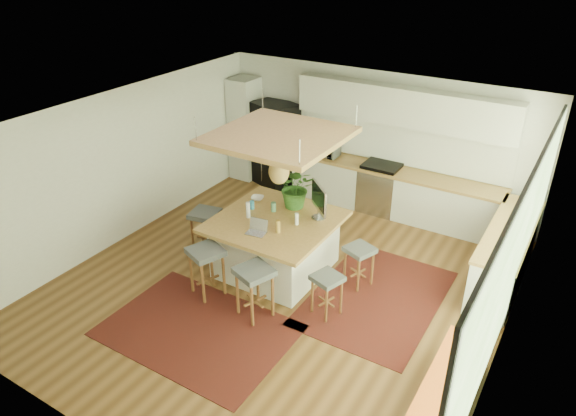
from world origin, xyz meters
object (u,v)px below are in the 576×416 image
Objects in this scene: fridge at (275,144)px; stool_near_left at (207,274)px; stool_right_front at (327,293)px; island_plant at (296,192)px; microwave at (327,148)px; stool_right_back at (359,265)px; laptop at (256,227)px; monitor at (319,204)px; stool_left_side at (206,233)px; island at (276,245)px; stool_near_right at (255,295)px.

fridge reaches higher than stool_near_left.
island_plant reaches higher than stool_right_front.
stool_right_front is at bearing -60.20° from microwave.
laptop is (-1.36, -0.84, 0.70)m from stool_right_back.
stool_right_front is at bearing -95.59° from stool_right_back.
laptop reaches higher than stool_near_left.
stool_right_front is at bearing -12.28° from monitor.
island_plant is (1.40, 0.70, 0.86)m from stool_left_side.
stool_left_side is 3.17m from microwave.
island is 2.74× the size of stool_right_back.
stool_right_back is at bearing 57.18° from stool_near_right.
island is at bearing 80.13° from laptop.
stool_near_left is 1.27× the size of monitor.
microwave is (-0.04, 3.95, 0.74)m from stool_near_left.
island_plant is (-0.50, 0.15, 0.02)m from monitor.
island reaches higher than stool_near_left.
microwave reaches higher than stool_near_right.
laptop is (0.51, 0.59, 0.70)m from stool_near_left.
stool_near_left is 1.18× the size of stool_right_back.
microwave is at bearing 90.55° from stool_near_left.
microwave reaches higher than stool_left_side.
stool_right_front is at bearing 33.44° from stool_near_right.
laptop is 0.64× the size of microwave.
island_plant is at bearing 78.05° from laptop.
stool_near_right is (2.23, -4.02, -0.57)m from fridge.
microwave is at bearing 157.63° from monitor.
fridge is 2.28× the size of stool_near_right.
fridge is 2.77× the size of stool_right_front.
laptop is 1.09m from island_plant.
microwave is at bearing 91.36° from laptop.
stool_right_front is 1.04× the size of monitor.
monitor reaches higher than stool_right_front.
laptop reaches higher than stool_right_front.
stool_right_back is 1.74m from laptop.
stool_right_front is 0.85× the size of stool_left_side.
stool_left_side is (0.50, -3.01, -0.57)m from fridge.
stool_left_side is (-1.34, -0.15, -0.11)m from island.
stool_near_left is 1.96m from island_plant.
monitor is at bearing 173.48° from stool_right_back.
stool_near_left is at bearing 176.74° from stool_near_right.
stool_right_back is at bearing -10.42° from island_plant.
island_plant reaches higher than stool_near_right.
microwave is at bearing 101.31° from island.
fridge reaches higher than stool_near_right.
island is 3.76× the size of microwave.
fridge is 4.67m from stool_right_front.
stool_right_back is 1.15m from monitor.
stool_left_side is 2.14m from monitor.
island_plant is (0.07, 1.07, 0.16)m from laptop.
stool_near_left is 1.03× the size of stool_left_side.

